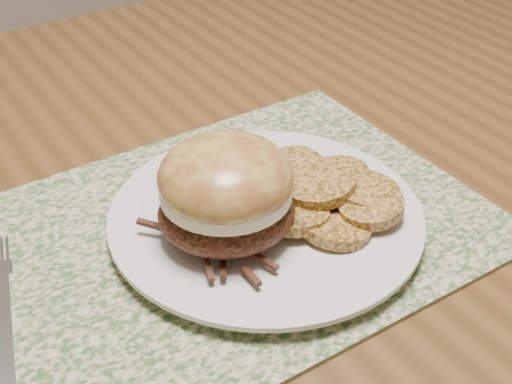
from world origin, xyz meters
TOP-DOWN VIEW (x-y plane):
  - dining_table at (0.00, 0.00)m, footprint 1.50×0.90m
  - placemat at (-0.08, -0.10)m, footprint 0.45×0.33m
  - dinner_plate at (-0.05, -0.11)m, footprint 0.26×0.26m
  - pork_sandwich at (-0.09, -0.12)m, footprint 0.14×0.13m
  - roasted_potatoes at (-0.00, -0.13)m, footprint 0.14×0.16m
  - fork at (-0.28, -0.08)m, footprint 0.06×0.17m

SIDE VIEW (x-z plane):
  - dining_table at x=0.00m, z-range 0.30..1.05m
  - placemat at x=-0.08m, z-range 0.75..0.75m
  - fork at x=-0.28m, z-range 0.75..0.76m
  - dinner_plate at x=-0.05m, z-range 0.75..0.77m
  - roasted_potatoes at x=0.00m, z-range 0.76..0.80m
  - pork_sandwich at x=-0.09m, z-range 0.77..0.86m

